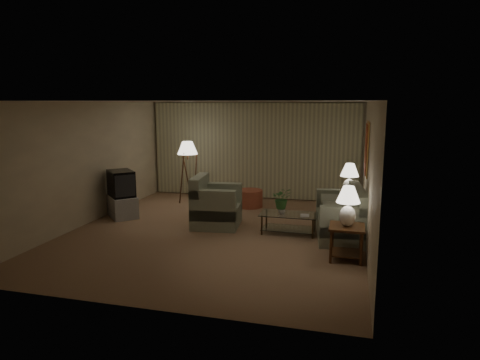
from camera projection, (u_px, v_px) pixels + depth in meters
name	position (u px, v px, depth m)	size (l,w,h in m)	color
ground	(217.00, 232.00, 8.99)	(7.00, 7.00, 0.00)	#845C48
room_shell	(237.00, 142.00, 10.11)	(6.04, 7.02, 2.72)	beige
sofa	(340.00, 217.00, 8.66)	(1.98, 1.30, 0.79)	gray
armchair	(217.00, 206.00, 9.36)	(1.25, 1.21, 0.87)	gray
side_table_near	(347.00, 236.00, 7.33)	(0.59, 0.59, 0.60)	#381D0F
side_table_far	(348.00, 203.00, 9.81)	(0.52, 0.44, 0.60)	#381D0F
table_lamp_near	(348.00, 203.00, 7.23)	(0.40, 0.40, 0.70)	white
table_lamp_far	(349.00, 176.00, 9.70)	(0.42, 0.42, 0.72)	white
coffee_table	(289.00, 220.00, 8.84)	(1.17, 0.64, 0.41)	silver
tv_cabinet	(122.00, 206.00, 10.15)	(1.01, 1.01, 0.50)	#A8A8AB
crt_tv	(121.00, 183.00, 10.05)	(0.86, 0.86, 0.61)	black
floor_lamp	(188.00, 171.00, 11.45)	(0.54, 0.54, 1.66)	#381D0F
ottoman	(250.00, 198.00, 11.11)	(0.67, 0.67, 0.45)	#B0583B
vase	(282.00, 210.00, 8.84)	(0.15, 0.15, 0.16)	white
flowers	(282.00, 196.00, 8.78)	(0.40, 0.35, 0.44)	#397A36
book	(300.00, 215.00, 8.66)	(0.17, 0.24, 0.02)	olive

